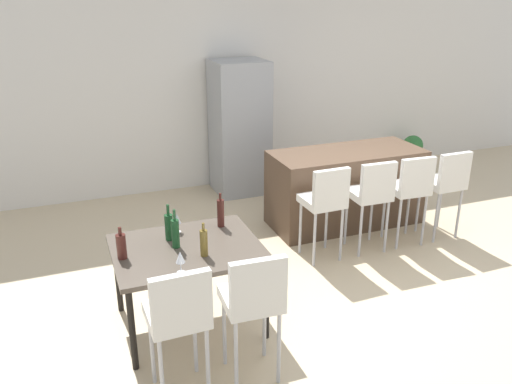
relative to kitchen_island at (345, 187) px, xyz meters
The scene contains 19 objects.
ground_plane 1.11m from the kitchen_island, 103.32° to the right, with size 10.00×10.00×0.00m, color #C6B28E.
back_wall 2.21m from the kitchen_island, 96.79° to the left, with size 10.00×0.12×2.90m, color silver.
kitchen_island is the anchor object (origin of this frame).
bar_chair_left 1.06m from the kitchen_island, 132.30° to the right, with size 0.41×0.41×1.05m.
bar_chair_middle 0.82m from the kitchen_island, 100.30° to the right, with size 0.41×0.41×1.05m.
bar_chair_right 0.88m from the kitchen_island, 65.32° to the right, with size 0.42×0.42×1.05m.
bar_chair_far 1.16m from the kitchen_island, 42.44° to the right, with size 0.40×0.40×1.05m.
dining_table 2.71m from the kitchen_island, 148.95° to the right, with size 1.20×0.96×0.74m.
dining_chair_near 3.42m from the kitchen_island, 139.13° to the right, with size 0.41×0.41×1.05m.
dining_chair_far 3.04m from the kitchen_island, 132.50° to the right, with size 0.42×0.42×1.05m.
wine_bottle_near 2.75m from the kitchen_island, 144.42° to the right, with size 0.06×0.06×0.28m.
wine_bottle_far 2.72m from the kitchen_island, 153.46° to the right, with size 0.07×0.07×0.32m.
wine_bottle_right 2.78m from the kitchen_island, 150.33° to the right, with size 0.06×0.06×0.33m.
wine_bottle_middle 2.26m from the kitchen_island, 150.17° to the right, with size 0.06×0.06×0.32m.
wine_bottle_end 3.18m from the kitchen_island, 153.72° to the right, with size 0.08×0.08×0.26m.
wine_glass_left 2.59m from the kitchen_island, 154.89° to the right, with size 0.07×0.07×0.17m.
wine_glass_corner 3.06m from the kitchen_island, 144.00° to the right, with size 0.07×0.07×0.17m.
refrigerator 1.79m from the kitchen_island, 118.54° to the left, with size 0.72×0.68×1.84m, color #939699.
potted_plant 2.61m from the kitchen_island, 35.39° to the left, with size 0.32×0.32×0.53m.
Camera 1 is at (-2.92, -4.19, 2.71)m, focal length 36.73 mm.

